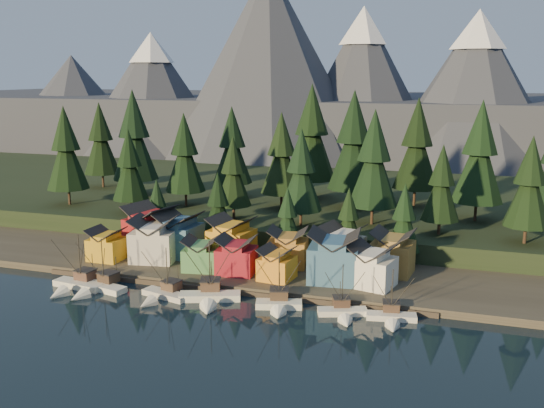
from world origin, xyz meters
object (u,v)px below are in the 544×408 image
(boat_3, at_px, (209,290))
(house_back_0, at_px, (151,227))
(boat_4, at_px, (279,297))
(house_front_1, at_px, (154,238))
(boat_0, at_px, (74,279))
(boat_2, at_px, (161,289))
(house_front_0, at_px, (107,243))
(house_back_1, at_px, (179,233))
(boat_5, at_px, (343,306))
(boat_6, at_px, (392,311))
(boat_1, at_px, (96,282))

(boat_3, height_order, house_back_0, house_back_0)
(boat_4, distance_m, house_front_1, 36.96)
(boat_0, bearing_deg, boat_2, 9.04)
(boat_0, distance_m, house_back_0, 25.10)
(boat_4, bearing_deg, boat_3, 167.24)
(boat_2, xyz_separation_m, boat_4, (22.67, 1.90, 0.35))
(boat_2, bearing_deg, house_front_0, 159.26)
(boat_3, distance_m, house_back_1, 27.20)
(boat_4, distance_m, boat_5, 11.80)
(house_back_1, bearing_deg, house_front_0, -143.62)
(boat_3, bearing_deg, boat_4, -17.04)
(house_front_1, distance_m, house_back_0, 7.84)
(house_front_0, bearing_deg, house_back_0, 58.20)
(boat_6, bearing_deg, boat_2, 173.62)
(boat_6, relative_size, house_front_1, 0.93)
(boat_1, distance_m, house_front_0, 16.68)
(house_front_0, distance_m, house_back_1, 15.99)
(boat_5, distance_m, house_back_0, 54.30)
(boat_1, xyz_separation_m, house_back_0, (-1.06, 24.01, 5.10))
(boat_3, relative_size, boat_4, 1.10)
(boat_6, bearing_deg, boat_4, 172.06)
(boat_1, bearing_deg, house_front_1, 91.63)
(house_back_1, bearing_deg, house_back_0, 177.55)
(boat_0, xyz_separation_m, house_front_1, (8.26, 17.87, 4.39))
(boat_2, height_order, boat_3, boat_3)
(boat_0, xyz_separation_m, boat_5, (53.38, 2.75, -0.31))
(boat_1, relative_size, boat_4, 1.06)
(house_back_0, xyz_separation_m, house_back_1, (7.88, -1.23, -0.50))
(boat_2, distance_m, house_back_0, 28.60)
(boat_4, relative_size, boat_5, 1.14)
(boat_4, distance_m, house_front_0, 45.57)
(house_front_0, bearing_deg, house_back_1, 30.95)
(boat_5, bearing_deg, house_front_0, 148.37)
(boat_2, bearing_deg, boat_0, -164.31)
(boat_2, distance_m, house_back_1, 24.09)
(boat_2, bearing_deg, boat_3, 22.08)
(boat_4, bearing_deg, house_back_0, 134.76)
(boat_5, height_order, house_front_0, boat_5)
(boat_5, distance_m, boat_6, 8.41)
(boat_1, distance_m, house_back_1, 24.23)
(boat_3, bearing_deg, boat_2, 168.65)
(boat_3, xyz_separation_m, house_front_1, (-19.95, 15.97, 4.28))
(boat_1, relative_size, boat_6, 1.23)
(boat_5, xyz_separation_m, house_back_0, (-49.56, 21.56, 5.27))
(boat_1, bearing_deg, boat_4, 15.89)
(boat_1, bearing_deg, boat_5, 15.39)
(house_front_0, bearing_deg, boat_4, -15.20)
(boat_3, xyz_separation_m, boat_6, (33.57, 1.22, -0.44))
(boat_0, distance_m, boat_5, 53.46)
(boat_2, xyz_separation_m, boat_5, (34.46, 2.17, -0.11))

